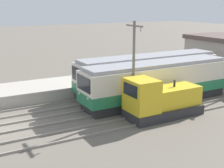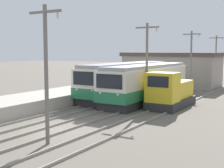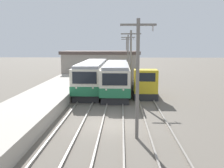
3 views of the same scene
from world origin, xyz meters
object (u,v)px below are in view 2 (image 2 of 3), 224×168
at_px(commuter_train_left, 127,81).
at_px(catenary_mast_mid, 147,62).
at_px(commuter_train_center, 147,84).
at_px(catenary_mast_near, 46,69).
at_px(catenary_mast_far, 191,59).
at_px(catenary_mast_distant, 216,57).
at_px(shunting_locomotive, 170,93).

relative_size(commuter_train_left, catenary_mast_mid, 2.09).
height_order(commuter_train_center, catenary_mast_near, catenary_mast_near).
xyz_separation_m(commuter_train_left, catenary_mast_mid, (4.31, -4.50, 2.12)).
distance_m(catenary_mast_far, catenary_mast_distant, 11.49).
height_order(commuter_train_left, catenary_mast_mid, catenary_mast_mid).
height_order(shunting_locomotive, catenary_mast_distant, catenary_mast_distant).
bearing_deg(commuter_train_center, catenary_mast_mid, -65.77).
bearing_deg(catenary_mast_near, catenary_mast_mid, 90.00).
relative_size(catenary_mast_mid, catenary_mast_distant, 1.00).
xyz_separation_m(catenary_mast_mid, catenary_mast_far, (0.00, 11.49, 0.00)).
relative_size(catenary_mast_near, catenary_mast_distant, 1.00).
bearing_deg(catenary_mast_near, commuter_train_left, 105.08).
xyz_separation_m(catenary_mast_near, catenary_mast_far, (0.00, 22.98, 0.00)).
height_order(shunting_locomotive, catenary_mast_far, catenary_mast_far).
xyz_separation_m(catenary_mast_far, catenary_mast_distant, (0.00, 11.49, 0.00)).
relative_size(commuter_train_left, catenary_mast_distant, 2.09).
height_order(shunting_locomotive, catenary_mast_near, catenary_mast_near).
bearing_deg(catenary_mast_far, catenary_mast_distant, 90.00).
bearing_deg(commuter_train_left, shunting_locomotive, -28.41).
height_order(catenary_mast_mid, catenary_mast_far, same).
bearing_deg(catenary_mast_distant, catenary_mast_mid, -90.00).
height_order(commuter_train_center, shunting_locomotive, commuter_train_center).
relative_size(commuter_train_left, commuter_train_center, 1.06).
height_order(catenary_mast_near, catenary_mast_mid, same).
xyz_separation_m(catenary_mast_mid, catenary_mast_distant, (0.00, 22.98, 0.00)).
bearing_deg(catenary_mast_near, catenary_mast_far, 90.00).
distance_m(commuter_train_left, catenary_mast_mid, 6.58).
xyz_separation_m(commuter_train_center, catenary_mast_far, (1.51, 8.14, 2.15)).
height_order(commuter_train_center, catenary_mast_far, catenary_mast_far).
distance_m(catenary_mast_mid, catenary_mast_distant, 22.98).
distance_m(shunting_locomotive, catenary_mast_mid, 3.24).
relative_size(commuter_train_center, shunting_locomotive, 2.32).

